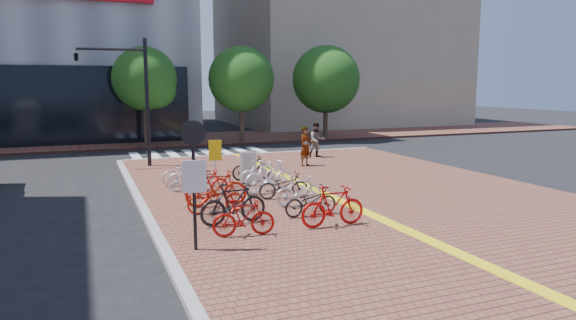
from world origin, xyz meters
name	(u,v)px	position (x,y,z in m)	size (l,w,h in m)	color
ground	(283,211)	(0.00, 0.00, 0.00)	(120.00, 120.00, 0.00)	black
sidewalk	(475,244)	(3.00, -5.00, 0.07)	(14.00, 34.00, 0.15)	brown
tactile_strip	(441,245)	(2.00, -5.00, 0.16)	(0.40, 34.00, 0.01)	yellow
kerb_west	(183,286)	(-4.00, -5.00, 0.08)	(0.25, 34.00, 0.15)	gray
kerb_north	(254,155)	(3.00, 12.00, 0.08)	(14.00, 0.25, 0.15)	gray
far_sidewalk	(171,140)	(0.00, 21.00, 0.07)	(70.00, 8.00, 0.15)	brown
building_beige	(335,32)	(18.00, 32.00, 9.00)	(20.00, 18.00, 18.00)	gray
crosswalk	(201,154)	(0.50, 14.00, 0.01)	(7.50, 4.00, 0.01)	silver
street_trees	(257,81)	(5.04, 17.45, 4.10)	(16.20, 4.60, 6.35)	#38281E
bike_0	(244,218)	(-2.03, -2.55, 0.62)	(0.44, 1.56, 0.94)	#A8100C
bike_1	(233,203)	(-1.96, -1.39, 0.72)	(0.53, 1.88, 1.13)	black
bike_2	(216,198)	(-2.11, -0.03, 0.59)	(0.59, 1.68, 0.88)	#B11D0C
bike_3	(216,188)	(-1.88, 0.78, 0.72)	(0.54, 1.91, 1.14)	#AF1D0C
bike_4	(206,183)	(-1.89, 2.17, 0.62)	(0.44, 1.57, 0.94)	red
bike_5	(192,176)	(-2.12, 3.31, 0.67)	(0.49, 1.74, 1.05)	white
bike_6	(185,172)	(-2.13, 4.53, 0.63)	(0.63, 1.81, 0.95)	silver
bike_7	(333,206)	(0.41, -2.58, 0.70)	(0.52, 1.82, 1.10)	#B40E0C
bike_8	(311,201)	(0.33, -1.35, 0.58)	(0.56, 1.62, 0.85)	black
bike_9	(299,190)	(0.53, -0.05, 0.62)	(0.45, 1.58, 0.95)	silver
bike_10	(284,185)	(0.43, 1.00, 0.59)	(0.58, 1.66, 0.87)	black
bike_11	(270,176)	(0.31, 2.02, 0.73)	(0.55, 1.94, 1.16)	white
bike_12	(261,173)	(0.45, 3.40, 0.62)	(0.44, 1.55, 0.93)	white
bike_13	(252,168)	(0.47, 4.57, 0.63)	(0.45, 1.60, 0.96)	black
pedestrian_a	(305,146)	(3.86, 7.01, 1.05)	(0.66, 0.43, 1.81)	gray
pedestrian_b	(317,140)	(5.53, 9.35, 1.04)	(0.86, 0.67, 1.78)	#535B69
utility_box	(248,167)	(0.17, 4.10, 0.74)	(0.54, 0.39, 1.18)	#A8A8AD
yellow_sign	(215,155)	(-1.18, 3.77, 1.34)	(0.47, 0.15, 1.72)	#B7B7BC
notice_sign	(194,169)	(-3.36, -3.19, 2.01)	(0.54, 0.16, 2.94)	black
traffic_light_pole	(115,78)	(-4.14, 9.73, 4.13)	(3.09, 1.19, 5.76)	black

